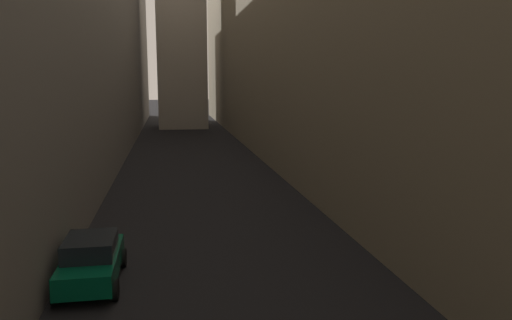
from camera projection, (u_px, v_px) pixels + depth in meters
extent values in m
plane|color=black|center=(196.00, 167.00, 36.90)|extent=(264.00, 264.00, 0.00)
cube|color=slate|center=(11.00, 13.00, 34.83)|extent=(14.61, 108.00, 22.46)
cube|color=gray|center=(335.00, 29.00, 39.11)|extent=(11.86, 108.00, 21.10)
cube|color=#05472D|center=(92.00, 264.00, 15.57)|extent=(1.66, 3.94, 0.67)
cube|color=black|center=(90.00, 246.00, 15.40)|extent=(1.53, 1.94, 0.58)
cylinder|color=black|center=(73.00, 261.00, 16.78)|extent=(0.22, 0.64, 0.64)
cylinder|color=black|center=(123.00, 258.00, 17.07)|extent=(0.22, 0.64, 0.64)
cylinder|color=black|center=(56.00, 294.00, 14.18)|extent=(0.22, 0.64, 0.64)
cylinder|color=black|center=(115.00, 290.00, 14.46)|extent=(0.22, 0.64, 0.64)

